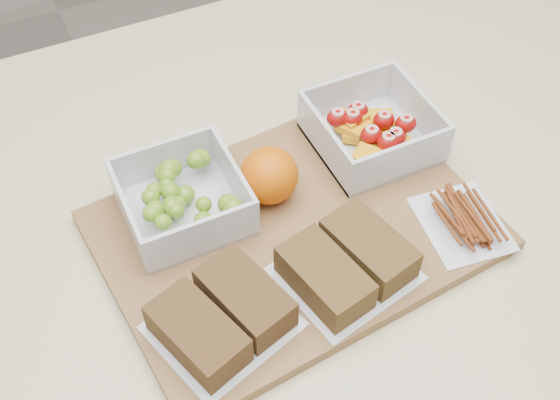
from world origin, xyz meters
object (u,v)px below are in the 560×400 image
at_px(cutting_board, 294,231).
at_px(orange, 269,176).
at_px(pretzel_bag, 463,218).
at_px(grape_container, 183,197).
at_px(sandwich_bag_left, 222,316).
at_px(fruit_container, 372,131).
at_px(sandwich_bag_center, 347,263).

xyz_separation_m(cutting_board, orange, (-0.01, 0.05, 0.04)).
relative_size(orange, pretzel_bag, 0.57).
relative_size(grape_container, orange, 1.96).
height_order(grape_container, orange, orange).
relative_size(cutting_board, grape_container, 3.19).
height_order(grape_container, sandwich_bag_left, grape_container).
distance_m(fruit_container, orange, 0.15).
bearing_deg(grape_container, orange, -11.31).
xyz_separation_m(cutting_board, sandwich_bag_center, (0.02, -0.08, 0.03)).
bearing_deg(sandwich_bag_left, cutting_board, 34.88).
relative_size(grape_container, fruit_container, 0.96).
relative_size(fruit_container, orange, 2.04).
bearing_deg(sandwich_bag_center, fruit_container, 52.46).
bearing_deg(cutting_board, sandwich_bag_left, -150.64).
distance_m(grape_container, fruit_container, 0.25).
bearing_deg(sandwich_bag_left, pretzel_bag, 1.19).
xyz_separation_m(cutting_board, sandwich_bag_left, (-0.12, -0.08, 0.03)).
height_order(cutting_board, grape_container, grape_container).
bearing_deg(cutting_board, sandwich_bag_center, -81.34).
bearing_deg(fruit_container, pretzel_bag, -79.59).
height_order(sandwich_bag_center, pretzel_bag, sandwich_bag_center).
bearing_deg(orange, fruit_container, 8.80).
height_order(sandwich_bag_left, pretzel_bag, sandwich_bag_left).
relative_size(grape_container, sandwich_bag_center, 0.86).
bearing_deg(pretzel_bag, grape_container, 151.03).
height_order(orange, pretzel_bag, orange).
xyz_separation_m(orange, pretzel_bag, (0.18, -0.13, -0.02)).
bearing_deg(fruit_container, sandwich_bag_left, -148.52).
bearing_deg(fruit_container, sandwich_bag_center, -127.54).
height_order(fruit_container, orange, orange).
bearing_deg(grape_container, cutting_board, -35.46).
height_order(orange, sandwich_bag_left, orange).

